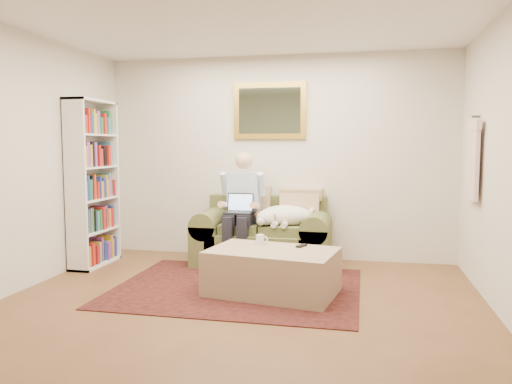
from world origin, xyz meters
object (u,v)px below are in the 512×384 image
(coffee_mug, at_px, (260,239))
(bookshelf, at_px, (93,183))
(sleeping_dog, at_px, (286,215))
(ottoman, at_px, (272,272))
(seated_man, at_px, (241,210))
(laptop, at_px, (239,208))
(sofa, at_px, (263,241))

(coffee_mug, relative_size, bookshelf, 0.05)
(coffee_mug, bearing_deg, bookshelf, 166.96)
(sleeping_dog, height_order, ottoman, sleeping_dog)
(seated_man, height_order, bookshelf, bookshelf)
(laptop, xyz_separation_m, sleeping_dog, (0.54, 0.13, -0.10))
(bookshelf, bearing_deg, laptop, 7.69)
(seated_man, relative_size, sleeping_dog, 2.04)
(laptop, distance_m, sleeping_dog, 0.56)
(ottoman, bearing_deg, bookshelf, 162.44)
(ottoman, xyz_separation_m, coffee_mug, (-0.17, 0.24, 0.27))
(seated_man, distance_m, coffee_mug, 0.92)
(sofa, distance_m, ottoman, 1.24)
(coffee_mug, distance_m, bookshelf, 2.29)
(seated_man, bearing_deg, laptop, -90.00)
(seated_man, relative_size, ottoman, 1.13)
(sofa, distance_m, bookshelf, 2.18)
(sofa, xyz_separation_m, bookshelf, (-2.01, -0.45, 0.72))
(coffee_mug, height_order, bookshelf, bookshelf)
(sleeping_dog, height_order, coffee_mug, sleeping_dog)
(seated_man, bearing_deg, bookshelf, -170.30)
(seated_man, bearing_deg, sleeping_dog, 7.13)
(sofa, distance_m, sleeping_dog, 0.46)
(sleeping_dog, relative_size, ottoman, 0.55)
(sofa, xyz_separation_m, coffee_mug, (0.16, -0.95, 0.21))
(bookshelf, bearing_deg, sleeping_dog, 9.10)
(seated_man, distance_m, laptop, 0.07)
(sofa, distance_m, coffee_mug, 0.99)
(sofa, bearing_deg, sleeping_dog, -15.74)
(seated_man, height_order, laptop, seated_man)
(sleeping_dog, xyz_separation_m, coffee_mug, (-0.13, -0.87, -0.13))
(seated_man, bearing_deg, sofa, 31.45)
(laptop, relative_size, bookshelf, 0.16)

